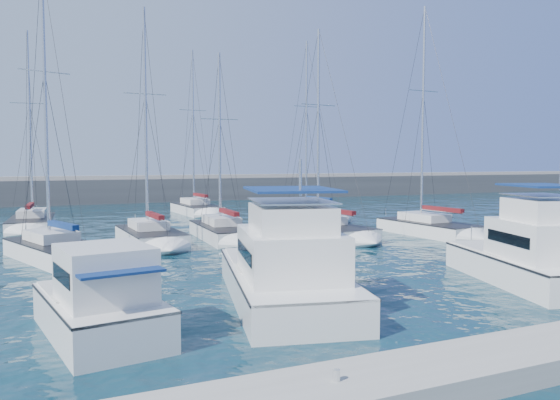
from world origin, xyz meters
name	(u,v)px	position (x,y,z in m)	size (l,w,h in m)	color
ground	(366,276)	(0.00, 0.00, 0.00)	(220.00, 220.00, 0.00)	black
breakwater	(148,193)	(0.00, 52.00, 1.05)	(160.00, 6.00, 4.45)	#424244
dock_cleat_near_port	(336,375)	(-8.00, -11.00, 0.72)	(0.16, 0.16, 0.25)	silver
motor_yacht_port_outer	(101,306)	(-11.97, -4.03, 0.94)	(3.68, 6.17, 3.20)	silver
motor_yacht_port_inner	(286,273)	(-5.34, -2.77, 1.13)	(6.12, 10.64, 4.69)	silver
motor_yacht_stbd_inner	(528,258)	(5.33, -4.18, 1.13)	(5.36, 8.86, 4.69)	silver
sailboat_mid_a	(54,249)	(-12.78, 10.43, 0.55)	(5.24, 7.77, 16.02)	silver
sailboat_mid_b	(150,236)	(-7.09, 13.75, 0.54)	(3.37, 7.51, 15.20)	white
sailboat_mid_c	(223,232)	(-2.13, 14.12, 0.51)	(3.38, 8.24, 12.89)	silver
sailboat_mid_d	(324,230)	(4.39, 11.89, 0.52)	(4.02, 8.58, 14.59)	white
sailboat_mid_e	(428,227)	(11.91, 10.18, 0.55)	(3.53, 8.23, 16.52)	silver
sailboat_back_a	(32,223)	(-13.90, 25.27, 0.53)	(3.69, 8.50, 15.62)	silver
sailboat_back_b	(196,208)	(1.12, 32.44, 0.54)	(3.47, 8.22, 16.71)	white
sailboat_back_c	(311,213)	(9.31, 23.32, 0.55)	(3.89, 8.36, 16.49)	silver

